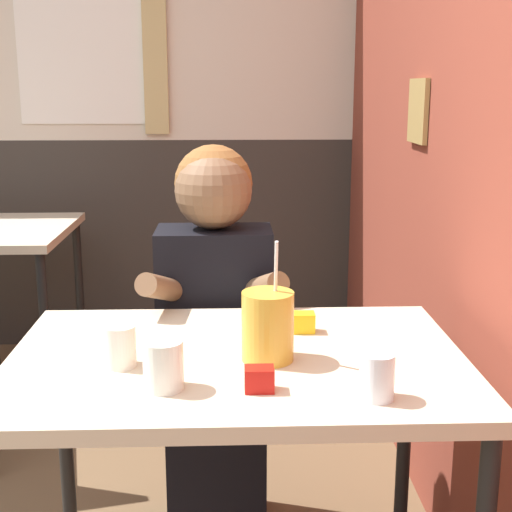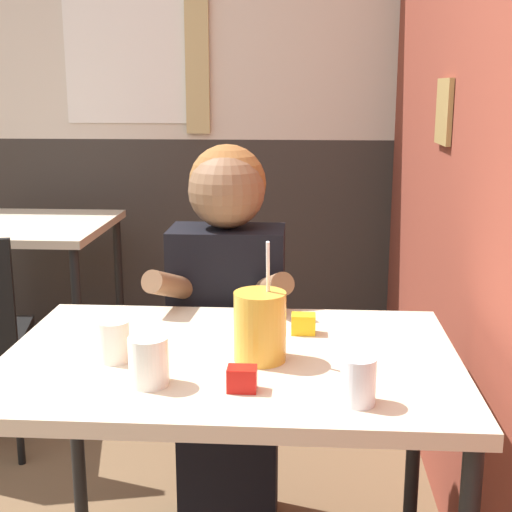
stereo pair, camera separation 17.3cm
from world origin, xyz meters
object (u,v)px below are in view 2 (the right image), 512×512
at_px(main_table, 231,384).
at_px(background_table, 36,243).
at_px(person_seated, 228,325).
at_px(cocktail_pitcher, 260,326).

bearing_deg(main_table, background_table, 123.82).
bearing_deg(person_seated, main_table, -83.23).
distance_m(background_table, cocktail_pitcher, 1.97).
relative_size(background_table, cocktail_pitcher, 2.74).
bearing_deg(cocktail_pitcher, person_seated, 103.65).
height_order(main_table, cocktail_pitcher, cocktail_pitcher).
bearing_deg(cocktail_pitcher, main_table, 157.64).
bearing_deg(background_table, cocktail_pitcher, -54.95).
relative_size(main_table, background_table, 1.38).
height_order(main_table, person_seated, person_seated).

